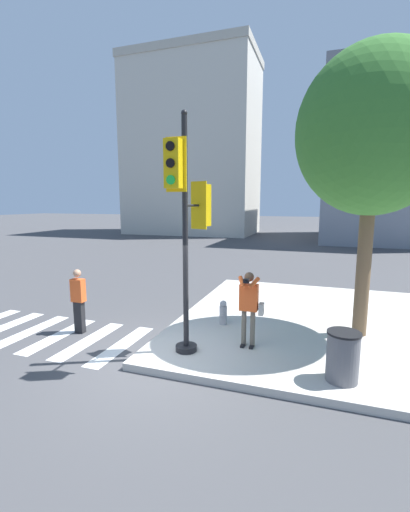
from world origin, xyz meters
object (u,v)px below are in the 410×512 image
object	(u,v)px
trash_bin	(343,356)
traffic_signal_pole	(188,217)
street_tree	(373,132)
fire_hydrant	(223,313)
pedestrian_distant	(79,299)
person_photographer	(249,303)

from	to	relation	value
trash_bin	traffic_signal_pole	bearing A→B (deg)	175.15
trash_bin	street_tree	bearing A→B (deg)	78.36
traffic_signal_pole	fire_hydrant	distance (m)	3.20
traffic_signal_pole	street_tree	bearing A→B (deg)	31.92
street_tree	fire_hydrant	distance (m)	5.59
fire_hydrant	trash_bin	xyz separation A→B (m)	(2.84, -2.11, 0.14)
pedestrian_distant	fire_hydrant	world-z (taller)	pedestrian_distant
traffic_signal_pole	pedestrian_distant	bearing A→B (deg)	171.71
pedestrian_distant	trash_bin	xyz separation A→B (m)	(6.34, -0.74, -0.27)
person_photographer	pedestrian_distant	bearing A→B (deg)	-177.30
pedestrian_distant	traffic_signal_pole	bearing A→B (deg)	-8.29
trash_bin	fire_hydrant	bearing A→B (deg)	143.37
fire_hydrant	trash_bin	distance (m)	3.54
street_tree	fire_hydrant	size ratio (longest dim) A/B	10.26
person_photographer	fire_hydrant	size ratio (longest dim) A/B	2.61
street_tree	fire_hydrant	bearing A→B (deg)	-173.14
traffic_signal_pole	fire_hydrant	size ratio (longest dim) A/B	7.71
pedestrian_distant	fire_hydrant	bearing A→B (deg)	21.46
fire_hydrant	person_photographer	bearing A→B (deg)	-51.60
pedestrian_distant	street_tree	world-z (taller)	street_tree
person_photographer	street_tree	bearing A→B (deg)	32.86
traffic_signal_pole	trash_bin	size ratio (longest dim) A/B	5.42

